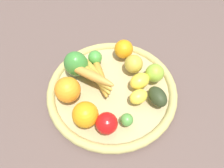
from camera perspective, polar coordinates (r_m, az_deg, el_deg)
name	(u,v)px	position (r m, az deg, el deg)	size (l,w,h in m)	color
ground_plane	(112,93)	(0.80, 0.00, -2.31)	(2.40, 2.40, 0.00)	brown
basket	(112,90)	(0.78, 0.00, -1.64)	(0.45, 0.45, 0.04)	tan
lime_0	(95,58)	(0.82, -4.35, 6.77)	(0.05, 0.05, 0.05)	#469539
orange_1	(68,90)	(0.73, -11.27, -1.44)	(0.08, 0.08, 0.08)	orange
lime_1	(127,120)	(0.68, 3.80, -9.12)	(0.04, 0.04, 0.04)	#4F903B
orange_2	(85,115)	(0.67, -6.83, -7.79)	(0.08, 0.08, 0.08)	orange
banana_bunch	(94,75)	(0.76, -4.59, 2.40)	(0.17, 0.19, 0.07)	#AF842E
apple_0	(134,64)	(0.79, 5.56, 5.13)	(0.07, 0.07, 0.07)	gold
lemon_0	(140,82)	(0.75, 7.15, 0.53)	(0.07, 0.05, 0.05)	yellow
lemon_1	(139,97)	(0.72, 6.80, -3.25)	(0.06, 0.05, 0.05)	yellow
orange_0	(124,49)	(0.84, 3.01, 8.90)	(0.07, 0.07, 0.07)	orange
apple_2	(155,73)	(0.78, 10.85, 2.77)	(0.06, 0.06, 0.06)	#8DB334
apple_1	(107,123)	(0.66, -1.36, -10.01)	(0.07, 0.07, 0.07)	red
bell_pepper	(76,64)	(0.78, -9.18, 5.05)	(0.08, 0.08, 0.10)	#3B8233
avocado	(158,97)	(0.73, 11.58, -3.16)	(0.08, 0.05, 0.05)	#29331B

